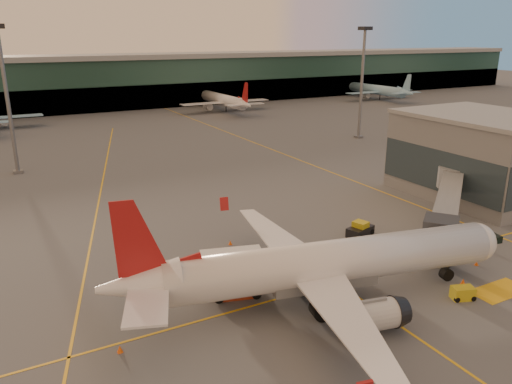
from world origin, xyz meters
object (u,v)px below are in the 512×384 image
gpu_cart (463,293)px  pushback_tug (360,230)px  main_airplane (320,265)px  catering_truck (233,271)px

gpu_cart → pushback_tug: (1.66, 16.82, 0.15)m
main_airplane → catering_truck: (-6.41, 5.05, -1.25)m
catering_truck → pushback_tug: size_ratio=1.57×
catering_truck → gpu_cart: bearing=-14.9°
main_airplane → pushback_tug: size_ratio=9.68×
main_airplane → pushback_tug: 17.95m
gpu_cart → pushback_tug: pushback_tug is taller
gpu_cart → main_airplane: bearing=174.3°
main_airplane → gpu_cart: (12.31, -5.96, -3.19)m
main_airplane → catering_truck: bearing=153.5°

